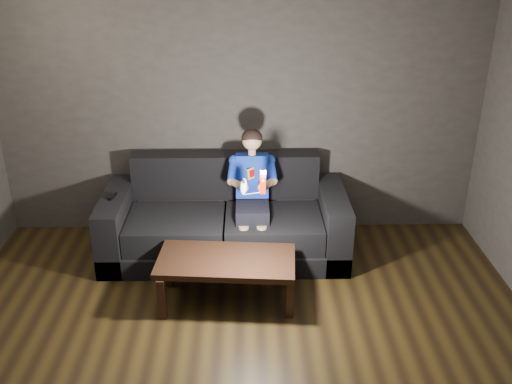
{
  "coord_description": "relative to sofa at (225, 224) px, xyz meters",
  "views": [
    {
      "loc": [
        0.07,
        -3.16,
        3.01
      ],
      "look_at": [
        0.15,
        1.55,
        0.85
      ],
      "focal_mm": 40.0,
      "sensor_mm": 36.0,
      "label": 1
    }
  ],
  "objects": [
    {
      "name": "nunchuk_white",
      "position": [
        0.19,
        -0.52,
        0.65
      ],
      "size": [
        0.09,
        0.11,
        0.16
      ],
      "color": "silver",
      "rests_on": "child"
    },
    {
      "name": "coffee_table",
      "position": [
        0.04,
        -0.87,
        0.07
      ],
      "size": [
        1.23,
        0.68,
        0.43
      ],
      "color": "black",
      "rests_on": "floor"
    },
    {
      "name": "sofa",
      "position": [
        0.0,
        0.0,
        0.0
      ],
      "size": [
        2.41,
        1.04,
        0.93
      ],
      "color": "black",
      "rests_on": "floor"
    },
    {
      "name": "wii_remote_black",
      "position": [
        -1.09,
        -0.09,
        0.37
      ],
      "size": [
        0.06,
        0.15,
        0.03
      ],
      "color": "black",
      "rests_on": "sofa"
    },
    {
      "name": "child",
      "position": [
        0.27,
        -0.07,
        0.47
      ],
      "size": [
        0.48,
        0.59,
        1.18
      ],
      "color": "black",
      "rests_on": "sofa"
    },
    {
      "name": "wii_remote_red",
      "position": [
        0.36,
        -0.52,
        0.7
      ],
      "size": [
        0.06,
        0.08,
        0.22
      ],
      "color": "#C11A02",
      "rests_on": "child"
    },
    {
      "name": "back_wall",
      "position": [
        0.15,
        0.54,
        1.05
      ],
      "size": [
        5.0,
        0.04,
        2.7
      ],
      "primitive_type": "cube",
      "color": "#383331",
      "rests_on": "ground"
    }
  ]
}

